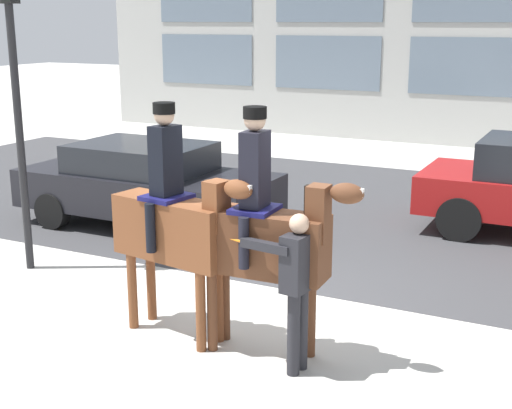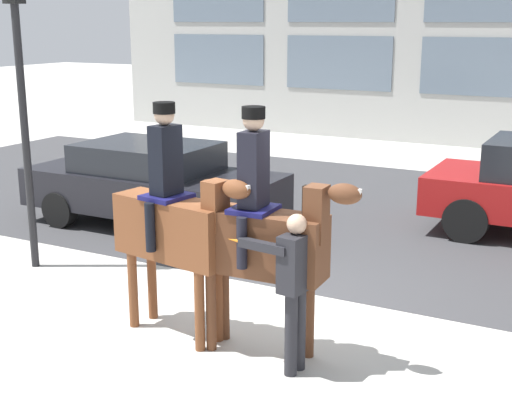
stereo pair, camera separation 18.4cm
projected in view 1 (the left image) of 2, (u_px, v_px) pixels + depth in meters
ground_plane at (270, 302)px, 9.08m from camera, size 80.00×80.00×0.00m
road_surface at (380, 214)px, 13.20m from camera, size 23.91×8.50×0.01m
mounted_horse_lead at (175, 223)px, 7.83m from camera, size 1.88×0.67×2.64m
mounted_horse_companion at (264, 235)px, 7.37m from camera, size 1.87×0.65×2.66m
pedestrian_bystander at (297, 280)px, 7.06m from camera, size 0.87×0.44×1.67m
street_car_near_lane at (146, 183)px, 12.30m from camera, size 4.47×1.96×1.45m
traffic_light at (13, 62)px, 9.61m from camera, size 0.24×0.29×4.42m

